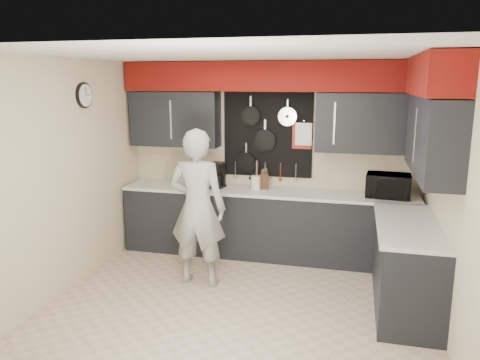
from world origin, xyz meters
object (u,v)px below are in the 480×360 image
(person, at_px, (198,208))
(knife_block, at_px, (264,181))
(coffee_maker, at_px, (217,174))
(microwave, at_px, (388,186))
(utensil_crock, at_px, (256,182))

(person, bearing_deg, knife_block, -116.77)
(knife_block, bearing_deg, coffee_maker, 174.54)
(microwave, height_order, utensil_crock, microwave)
(microwave, height_order, person, person)
(knife_block, xyz_separation_m, person, (-0.56, -1.11, -0.11))
(utensil_crock, height_order, person, person)
(knife_block, height_order, person, person)
(microwave, relative_size, utensil_crock, 3.03)
(utensil_crock, distance_m, person, 1.20)
(microwave, bearing_deg, coffee_maker, -175.87)
(person, bearing_deg, coffee_maker, -85.59)
(knife_block, relative_size, person, 0.12)
(microwave, xyz_separation_m, utensil_crock, (-1.69, 0.06, -0.06))
(knife_block, distance_m, utensil_crock, 0.12)
(person, bearing_deg, microwave, -153.90)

